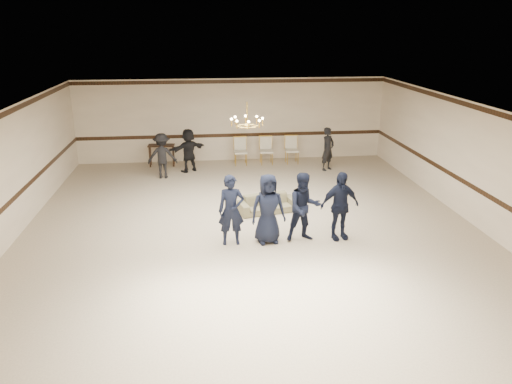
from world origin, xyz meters
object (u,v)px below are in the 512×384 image
at_px(settee, 268,204).
at_px(boy_d, 340,206).
at_px(adult_left, 162,156).
at_px(banquet_chair_mid, 266,151).
at_px(adult_mid, 188,150).
at_px(boy_a, 231,210).
at_px(console_table, 162,155).
at_px(banquet_chair_right, 292,150).
at_px(adult_right, 328,149).
at_px(boy_b, 268,209).
at_px(banquet_chair_left, 241,152).
at_px(boy_c, 304,207).
at_px(chandelier, 247,114).

bearing_deg(settee, boy_d, -65.98).
height_order(adult_left, banquet_chair_mid, adult_left).
bearing_deg(adult_mid, boy_a, 68.57).
bearing_deg(console_table, banquet_chair_right, 2.13).
bearing_deg(adult_right, boy_b, -155.07).
height_order(banquet_chair_right, console_table, banquet_chair_right).
bearing_deg(banquet_chair_mid, banquet_chair_left, -176.05).
height_order(boy_c, settee, boy_c).
distance_m(adult_left, console_table, 1.62).
bearing_deg(adult_left, boy_b, 119.08).
bearing_deg(adult_mid, boy_d, 89.29).
xyz_separation_m(boy_a, adult_right, (3.97, 6.07, -0.08)).
distance_m(banquet_chair_left, banquet_chair_right, 2.00).
bearing_deg(boy_b, adult_left, 108.93).
distance_m(settee, banquet_chair_right, 5.36).
xyz_separation_m(adult_mid, adult_right, (5.10, -0.40, 0.00)).
height_order(banquet_chair_mid, console_table, banquet_chair_mid).
relative_size(banquet_chair_left, banquet_chair_right, 1.00).
relative_size(boy_a, banquet_chair_right, 1.69).
distance_m(adult_mid, banquet_chair_left, 2.09).
xyz_separation_m(boy_a, banquet_chair_left, (0.84, 7.14, -0.36)).
distance_m(boy_a, boy_d, 2.70).
bearing_deg(banquet_chair_left, console_table, 173.83).
height_order(boy_b, adult_mid, boy_b).
relative_size(boy_c, banquet_chair_left, 1.69).
relative_size(adult_left, console_table, 1.61).
relative_size(adult_left, adult_right, 1.00).
bearing_deg(banquet_chair_left, settee, -88.42).
bearing_deg(adult_right, adult_mid, 137.30).
bearing_deg(adult_left, console_table, -82.83).
bearing_deg(adult_left, banquet_chair_right, -162.13).
bearing_deg(adult_left, boy_c, 125.73).
xyz_separation_m(chandelier, boy_b, (0.32, -1.92, -2.00)).
xyz_separation_m(boy_a, adult_mid, (-1.13, 6.47, -0.08)).
relative_size(chandelier, console_table, 0.95).
relative_size(chandelier, boy_c, 0.54).
xyz_separation_m(boy_b, adult_right, (3.07, 6.07, -0.08)).
relative_size(boy_a, adult_mid, 1.10).
xyz_separation_m(boy_d, settee, (-1.51, 2.05, -0.63)).
bearing_deg(boy_c, console_table, 113.56).
bearing_deg(adult_left, banquet_chair_left, -152.30).
xyz_separation_m(boy_c, adult_left, (-3.83, 5.77, -0.08)).
bearing_deg(boy_b, console_table, 104.69).
bearing_deg(chandelier, boy_b, -80.66).
xyz_separation_m(adult_left, adult_mid, (0.90, 0.70, 0.00)).
relative_size(banquet_chair_mid, console_table, 1.06).
bearing_deg(boy_d, chandelier, 127.00).
relative_size(adult_right, banquet_chair_left, 1.53).
bearing_deg(banquet_chair_right, adult_mid, -166.35).
distance_m(adult_mid, banquet_chair_mid, 3.05).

